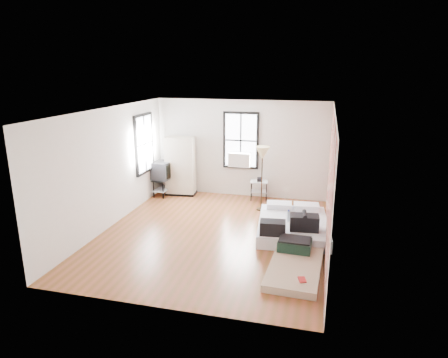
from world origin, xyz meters
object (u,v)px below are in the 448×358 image
(mattress_bare, at_px, (295,262))
(wardrobe, at_px, (180,166))
(floor_lamp, at_px, (262,156))
(tv_stand, at_px, (163,171))
(side_table, at_px, (259,185))
(mattress_main, at_px, (293,225))

(mattress_bare, xyz_separation_m, wardrobe, (-3.68, 3.81, 0.75))
(floor_lamp, xyz_separation_m, tv_stand, (-3.01, 0.53, -0.74))
(mattress_bare, height_order, wardrobe, wardrobe)
(side_table, height_order, tv_stand, tv_stand)
(mattress_main, height_order, mattress_bare, mattress_main)
(mattress_bare, xyz_separation_m, side_table, (-1.34, 3.88, 0.32))
(mattress_main, distance_m, tv_stand, 4.41)
(wardrobe, bearing_deg, floor_lamp, -22.71)
(floor_lamp, bearing_deg, mattress_main, -54.54)
(mattress_main, xyz_separation_m, side_table, (-1.15, 2.17, 0.25))
(side_table, bearing_deg, mattress_bare, -70.95)
(mattress_main, bearing_deg, mattress_bare, -89.39)
(mattress_main, height_order, tv_stand, tv_stand)
(tv_stand, bearing_deg, side_table, 10.83)
(tv_stand, bearing_deg, floor_lamp, -5.56)
(tv_stand, bearing_deg, wardrobe, 32.46)
(mattress_bare, relative_size, side_table, 2.80)
(mattress_main, height_order, floor_lamp, floor_lamp)
(tv_stand, bearing_deg, mattress_bare, -36.28)
(wardrobe, distance_m, tv_stand, 0.55)
(tv_stand, bearing_deg, mattress_main, -20.76)
(mattress_bare, distance_m, tv_stand, 5.50)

